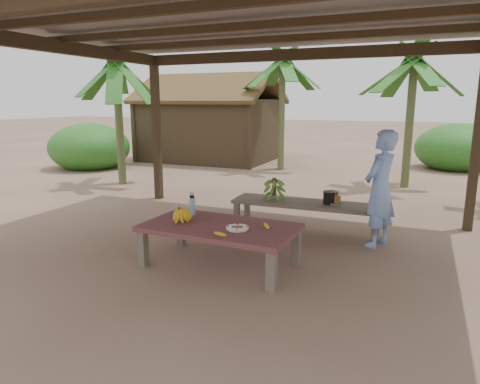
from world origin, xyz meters
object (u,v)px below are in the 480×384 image
at_px(woman, 380,189).
at_px(cooking_pot, 330,198).
at_px(bench, 305,206).
at_px(work_table, 220,230).
at_px(water_flask, 192,205).
at_px(ripe_banana_bunch, 180,213).
at_px(plate, 237,228).

bearing_deg(woman, cooking_pot, -93.01).
relative_size(bench, woman, 1.40).
distance_m(work_table, cooking_pot, 2.04).
bearing_deg(water_flask, bench, 52.86).
relative_size(work_table, ripe_banana_bunch, 6.30).
bearing_deg(work_table, plate, -16.45).
xyz_separation_m(plate, water_flask, (-0.80, 0.38, 0.11)).
bearing_deg(cooking_pot, ripe_banana_bunch, -129.87).
height_order(bench, cooking_pot, cooking_pot).
height_order(work_table, woman, woman).
bearing_deg(plate, woman, 48.34).
height_order(ripe_banana_bunch, woman, woman).
relative_size(water_flask, cooking_pot, 1.38).
bearing_deg(woman, bench, -83.83).
height_order(bench, plate, plate).
bearing_deg(bench, work_table, -109.78).
xyz_separation_m(work_table, bench, (0.59, 1.77, -0.04)).
height_order(work_table, water_flask, water_flask).
xyz_separation_m(work_table, woman, (1.67, 1.49, 0.36)).
relative_size(plate, cooking_pot, 1.21).
relative_size(plate, water_flask, 0.87).
xyz_separation_m(work_table, ripe_banana_bunch, (-0.55, 0.00, 0.15)).
distance_m(ripe_banana_bunch, cooking_pot, 2.34).
height_order(bench, water_flask, water_flask).
bearing_deg(cooking_pot, woman, -23.71).
relative_size(work_table, plate, 7.07).
distance_m(work_table, plate, 0.29).
distance_m(ripe_banana_bunch, plate, 0.82).
distance_m(cooking_pot, woman, 0.82).
relative_size(bench, ripe_banana_bunch, 7.63).
bearing_deg(woman, work_table, -27.53).
distance_m(plate, cooking_pot, 2.01).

